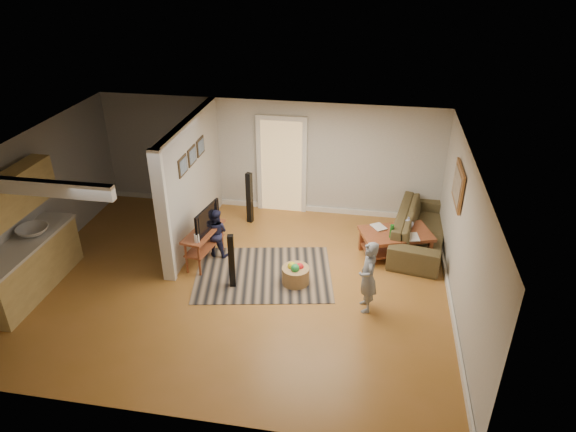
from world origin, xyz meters
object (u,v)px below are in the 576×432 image
object	(u,v)px
toy_basket	(296,274)
child	(365,308)
coffee_table	(396,237)
tv_console	(204,234)
sofa	(418,244)
speaker_left	(232,261)
speaker_right	(250,198)
toddler	(218,254)

from	to	relation	value
toy_basket	child	xyz separation A→B (m)	(1.26, -0.51, -0.18)
coffee_table	tv_console	size ratio (longest dim) A/B	1.34
sofa	speaker_left	world-z (taller)	speaker_left
speaker_right	toddler	bearing A→B (deg)	-87.71
toy_basket	speaker_left	bearing A→B (deg)	-165.77
coffee_table	toy_basket	distance (m)	2.17
child	toddler	bearing A→B (deg)	-124.39
tv_console	speaker_right	bearing A→B (deg)	84.62
coffee_table	toddler	size ratio (longest dim) A/B	1.52
sofa	speaker_right	world-z (taller)	speaker_right
child	tv_console	bearing A→B (deg)	-119.01
coffee_table	toddler	xyz separation A→B (m)	(-3.41, -0.58, -0.40)
speaker_left	toddler	size ratio (longest dim) A/B	1.05
tv_console	toddler	xyz separation A→B (m)	(0.14, 0.27, -0.61)
speaker_left	speaker_right	xyz separation A→B (m)	(-0.25, 2.36, 0.05)
sofa	coffee_table	size ratio (longest dim) A/B	1.62
tv_console	speaker_left	xyz separation A→B (m)	(0.71, -0.68, -0.09)
toddler	tv_console	bearing A→B (deg)	67.77
coffee_table	child	world-z (taller)	coffee_table
speaker_right	toy_basket	bearing A→B (deg)	-42.35
coffee_table	speaker_right	size ratio (longest dim) A/B	1.31
tv_console	speaker_left	world-z (taller)	speaker_left
tv_console	sofa	bearing A→B (deg)	28.45
sofa	coffee_table	bearing A→B (deg)	145.84
tv_console	toddler	distance (m)	0.68
speaker_left	toy_basket	xyz separation A→B (m)	(1.08, 0.27, -0.34)
child	speaker_right	bearing A→B (deg)	-147.39
sofa	toy_basket	xyz separation A→B (m)	(-2.25, -1.75, 0.18)
speaker_right	sofa	bearing A→B (deg)	9.80
speaker_left	toddler	bearing A→B (deg)	110.16
tv_console	speaker_right	xyz separation A→B (m)	(0.46, 1.68, -0.04)
sofa	toddler	size ratio (longest dim) A/B	2.46
speaker_left	toy_basket	distance (m)	1.17
speaker_right	child	distance (m)	3.72
sofa	tv_console	bearing A→B (deg)	118.20
speaker_right	speaker_left	bearing A→B (deg)	-68.83
tv_console	child	world-z (taller)	tv_console
coffee_table	speaker_left	world-z (taller)	speaker_left
child	toy_basket	bearing A→B (deg)	-124.50
sofa	child	bearing A→B (deg)	166.19
child	toddler	world-z (taller)	child
speaker_left	speaker_right	distance (m)	2.37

